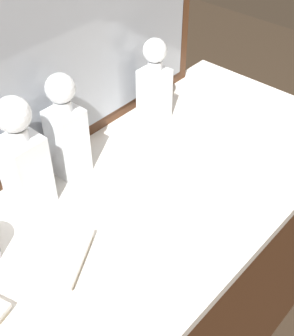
% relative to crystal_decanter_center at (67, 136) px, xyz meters
% --- Properties ---
extents(dresser, '(1.31, 0.61, 0.89)m').
position_rel_crystal_decanter_center_xyz_m(dresser, '(0.07, -0.20, -0.56)').
color(dresser, '#472816').
rests_on(dresser, ground_plane).
extents(dresser_mirror, '(1.02, 0.03, 0.62)m').
position_rel_crystal_decanter_center_xyz_m(dresser_mirror, '(0.07, 0.08, 0.19)').
color(dresser_mirror, '#472816').
rests_on(dresser_mirror, dresser).
extents(crystal_decanter_center, '(0.08, 0.08, 0.29)m').
position_rel_crystal_decanter_center_xyz_m(crystal_decanter_center, '(0.00, 0.00, 0.00)').
color(crystal_decanter_center, white).
rests_on(crystal_decanter_center, dresser).
extents(crystal_decanter_rear, '(0.09, 0.09, 0.30)m').
position_rel_crystal_decanter_center_xyz_m(crystal_decanter_rear, '(-0.14, -0.01, 0.00)').
color(crystal_decanter_rear, white).
rests_on(crystal_decanter_rear, dresser).
extents(crystal_decanter_far_left, '(0.08, 0.08, 0.26)m').
position_rel_crystal_decanter_center_xyz_m(crystal_decanter_far_left, '(0.33, -0.00, -0.01)').
color(crystal_decanter_far_left, white).
rests_on(crystal_decanter_far_left, dresser).
extents(silver_brush_far_left, '(0.17, 0.13, 0.02)m').
position_rel_crystal_decanter_center_xyz_m(silver_brush_far_left, '(-0.20, -0.22, -0.10)').
color(silver_brush_far_left, '#B7A88C').
rests_on(silver_brush_far_left, dresser).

